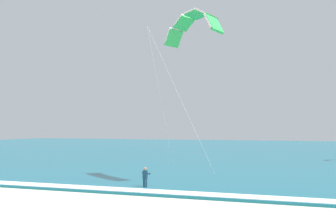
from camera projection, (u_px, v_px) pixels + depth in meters
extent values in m
cube|color=#146075|center=(267.00, 150.00, 84.13)|extent=(200.00, 120.00, 0.20)
cube|color=white|center=(167.00, 192.00, 28.75)|extent=(200.00, 1.69, 0.04)
ellipsoid|color=white|center=(145.00, 189.00, 31.45)|extent=(0.50, 1.42, 0.05)
cube|color=black|center=(146.00, 188.00, 31.68)|extent=(0.16, 0.07, 0.04)
cube|color=black|center=(144.00, 189.00, 31.21)|extent=(0.16, 0.07, 0.04)
cylinder|color=#143347|center=(144.00, 184.00, 31.50)|extent=(0.14, 0.14, 0.84)
cylinder|color=#143347|center=(146.00, 184.00, 31.42)|extent=(0.14, 0.14, 0.84)
cube|color=#143347|center=(145.00, 174.00, 31.49)|extent=(0.35, 0.21, 0.60)
sphere|color=#9E704C|center=(145.00, 169.00, 31.51)|extent=(0.22, 0.22, 0.22)
cylinder|color=#143347|center=(144.00, 173.00, 31.71)|extent=(0.11, 0.51, 0.22)
cylinder|color=#143347|center=(148.00, 174.00, 31.57)|extent=(0.11, 0.51, 0.22)
cylinder|color=black|center=(147.00, 173.00, 31.84)|extent=(0.55, 0.06, 0.04)
cube|color=#3F3F42|center=(146.00, 177.00, 31.59)|extent=(0.12, 0.09, 0.10)
cube|color=green|center=(214.00, 24.00, 31.69)|extent=(1.48, 1.76, 1.57)
cube|color=white|center=(208.00, 21.00, 31.41)|extent=(0.88, 0.77, 1.34)
cube|color=green|center=(207.00, 14.00, 32.95)|extent=(1.89, 1.97, 1.15)
cube|color=white|center=(201.00, 11.00, 32.67)|extent=(1.22, 1.02, 0.86)
cube|color=green|center=(196.00, 14.00, 34.42)|extent=(2.05, 2.01, 0.47)
cube|color=white|center=(190.00, 11.00, 34.14)|extent=(1.32, 1.12, 0.18)
cube|color=green|center=(184.00, 23.00, 35.78)|extent=(2.03, 1.88, 1.15)
cube|color=white|center=(178.00, 20.00, 35.50)|extent=(1.21, 1.04, 0.86)
cube|color=green|center=(174.00, 38.00, 36.71)|extent=(1.77, 1.55, 1.57)
cube|color=white|center=(168.00, 35.00, 36.43)|extent=(0.90, 0.77, 1.34)
cylinder|color=#B2B2B7|center=(180.00, 99.00, 31.77)|extent=(5.08, 1.24, 11.45)
cylinder|color=#B2B2B7|center=(161.00, 101.00, 34.28)|extent=(0.51, 4.91, 11.45)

